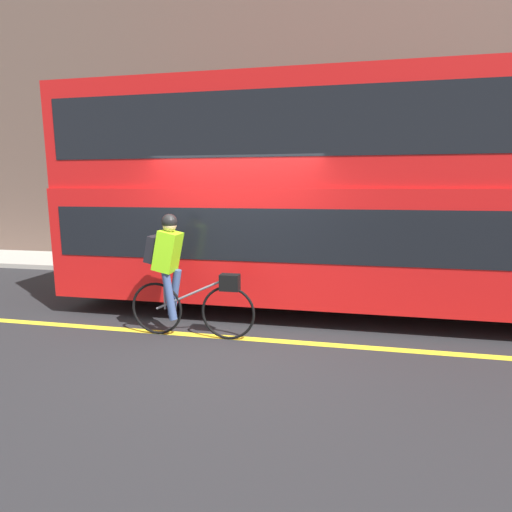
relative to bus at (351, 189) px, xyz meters
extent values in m
plane|color=#232326|center=(-1.67, -1.66, -2.02)|extent=(80.00, 80.00, 0.00)
cube|color=yellow|center=(-1.67, -1.67, -2.02)|extent=(50.00, 0.14, 0.01)
cube|color=#A8A399|center=(-1.67, 2.88, -1.96)|extent=(60.00, 1.97, 0.12)
cube|color=brown|center=(-1.67, 4.02, 2.16)|extent=(60.00, 0.30, 8.36)
cylinder|color=black|center=(-2.89, 0.00, -1.51)|extent=(1.02, 0.30, 1.02)
cube|color=red|center=(0.00, 0.00, -0.85)|extent=(9.32, 2.41, 1.73)
cube|color=black|center=(0.00, 0.00, -0.64)|extent=(8.95, 2.43, 0.76)
cube|color=red|center=(0.00, 0.00, 0.81)|extent=(9.32, 2.31, 1.60)
cube|color=black|center=(0.00, 0.00, 0.89)|extent=(8.95, 2.33, 0.89)
torus|color=black|center=(-1.62, -1.73, -1.65)|extent=(0.75, 0.04, 0.75)
torus|color=black|center=(-2.65, -1.73, -1.65)|extent=(0.75, 0.04, 0.75)
cylinder|color=slate|center=(-2.14, -1.73, -1.41)|extent=(1.05, 0.03, 0.51)
cylinder|color=slate|center=(-2.53, -1.73, -1.37)|extent=(0.03, 0.03, 0.55)
cube|color=black|center=(-1.59, -1.73, -1.22)|extent=(0.26, 0.16, 0.22)
cube|color=#8CE019|center=(-2.46, -1.73, -0.83)|extent=(0.37, 0.32, 0.58)
cube|color=black|center=(-2.66, -1.73, -0.81)|extent=(0.21, 0.26, 0.38)
cylinder|color=#384C7A|center=(-2.42, -1.64, -1.43)|extent=(0.22, 0.11, 0.67)
cylinder|color=#384C7A|center=(-2.42, -1.82, -1.43)|extent=(0.20, 0.11, 0.67)
sphere|color=tan|center=(-2.42, -1.73, -0.47)|extent=(0.19, 0.19, 0.19)
sphere|color=black|center=(-2.42, -1.73, -0.43)|extent=(0.21, 0.21, 0.21)
cylinder|color=#515156|center=(-3.69, 2.78, -1.39)|extent=(0.51, 0.51, 1.03)
camera|label=1|loc=(-0.24, -6.73, 0.03)|focal=28.00mm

